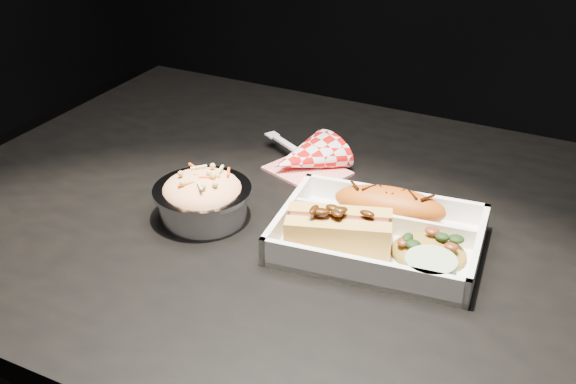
# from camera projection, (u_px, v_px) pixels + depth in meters

# --- Properties ---
(dining_table) EXTENTS (1.20, 0.80, 0.75)m
(dining_table) POSITION_uv_depth(u_px,v_px,m) (348.00, 279.00, 1.00)
(dining_table) COLOR black
(dining_table) RESTS_ON ground
(food_tray) EXTENTS (0.27, 0.21, 0.04)m
(food_tray) POSITION_uv_depth(u_px,v_px,m) (378.00, 239.00, 0.91)
(food_tray) COLOR white
(food_tray) RESTS_ON dining_table
(fried_pastry) EXTENTS (0.15, 0.08, 0.04)m
(fried_pastry) POSITION_uv_depth(u_px,v_px,m) (390.00, 205.00, 0.94)
(fried_pastry) COLOR #B85412
(fried_pastry) RESTS_ON food_tray
(hotdog) EXTENTS (0.14, 0.10, 0.06)m
(hotdog) POSITION_uv_depth(u_px,v_px,m) (339.00, 228.00, 0.89)
(hotdog) COLOR gold
(hotdog) RESTS_ON food_tray
(fried_rice_mound) EXTENTS (0.10, 0.09, 0.03)m
(fried_rice_mound) POSITION_uv_depth(u_px,v_px,m) (429.00, 245.00, 0.87)
(fried_rice_mound) COLOR #AE8832
(fried_rice_mound) RESTS_ON food_tray
(cupcake_liner) EXTENTS (0.06, 0.06, 0.03)m
(cupcake_liner) POSITION_uv_depth(u_px,v_px,m) (430.00, 270.00, 0.83)
(cupcake_liner) COLOR #9DB88B
(cupcake_liner) RESTS_ON food_tray
(foil_coleslaw_cup) EXTENTS (0.13, 0.13, 0.07)m
(foil_coleslaw_cup) POSITION_uv_depth(u_px,v_px,m) (203.00, 196.00, 0.95)
(foil_coleslaw_cup) COLOR silver
(foil_coleslaw_cup) RESTS_ON dining_table
(napkin_fork) EXTENTS (0.17, 0.14, 0.10)m
(napkin_fork) POSITION_uv_depth(u_px,v_px,m) (305.00, 158.00, 1.09)
(napkin_fork) COLOR red
(napkin_fork) RESTS_ON dining_table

